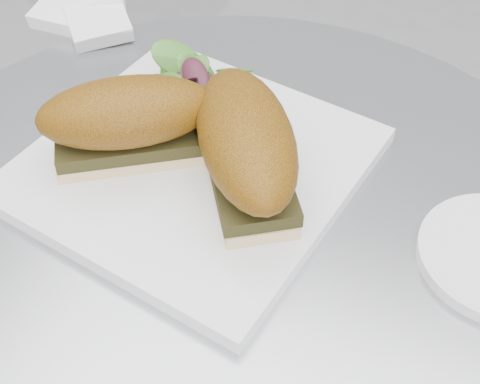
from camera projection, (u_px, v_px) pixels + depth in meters
name	position (u px, v px, depth m)	size (l,w,h in m)	color
table	(231.00, 373.00, 0.75)	(0.70, 0.70, 0.73)	#A9AAB0
plate	(194.00, 165.00, 0.63)	(0.28, 0.28, 0.02)	white
sandwich_left	(128.00, 120.00, 0.59)	(0.17, 0.15, 0.08)	beige
sandwich_right	(246.00, 144.00, 0.57)	(0.16, 0.19, 0.08)	beige
salad	(195.00, 83.00, 0.66)	(0.11, 0.11, 0.05)	#49872C
napkin	(88.00, 19.00, 0.80)	(0.12, 0.12, 0.02)	white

